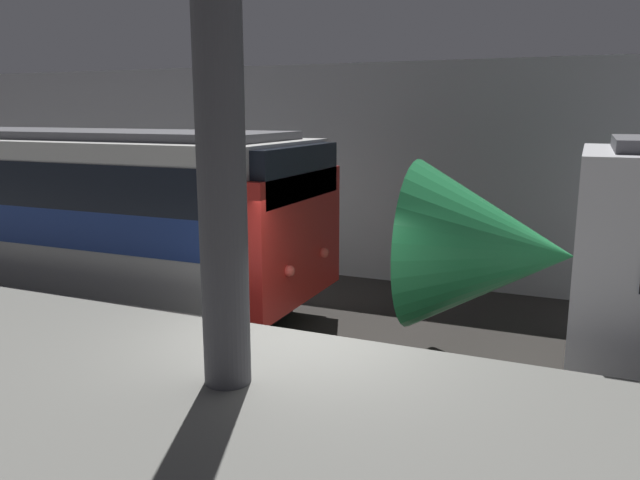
% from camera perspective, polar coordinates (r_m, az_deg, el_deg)
% --- Properties ---
extents(ground_plane, '(120.00, 120.00, 0.00)m').
position_cam_1_polar(ground_plane, '(7.93, -1.31, -16.14)').
color(ground_plane, '#282623').
extents(station_rear_barrier, '(50.00, 0.15, 4.71)m').
position_cam_1_polar(station_rear_barrier, '(13.39, 10.52, 5.75)').
color(station_rear_barrier, '#939399').
rests_on(station_rear_barrier, ground).
extents(support_pillar_near, '(0.45, 0.45, 3.74)m').
position_cam_1_polar(support_pillar_near, '(5.72, -8.94, 4.69)').
color(support_pillar_near, '#47474C').
rests_on(support_pillar_near, platform).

